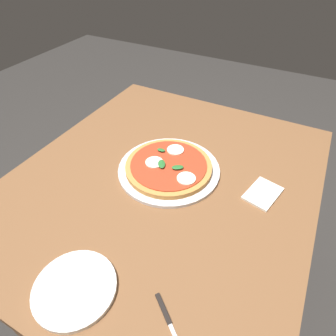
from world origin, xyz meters
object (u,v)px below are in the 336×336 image
at_px(pizza, 170,166).
at_px(napkin, 263,193).
at_px(plate_white, 75,288).
at_px(knife, 168,319).
at_px(dining_table, 163,197).
at_px(serving_tray, 168,169).

height_order(pizza, napkin, pizza).
height_order(plate_white, knife, plate_white).
height_order(dining_table, plate_white, plate_white).
bearing_deg(knife, napkin, -11.05).
distance_m(pizza, knife, 0.51).
relative_size(serving_tray, pizza, 1.18).
relative_size(dining_table, napkin, 9.01).
relative_size(dining_table, plate_white, 5.73).
distance_m(serving_tray, plate_white, 0.50).
distance_m(serving_tray, pizza, 0.02).
xyz_separation_m(serving_tray, plate_white, (-0.50, -0.00, 0.00)).
xyz_separation_m(plate_white, knife, (0.04, -0.23, -0.00)).
relative_size(serving_tray, plate_white, 1.78).
bearing_deg(pizza, knife, -153.00).
xyz_separation_m(dining_table, pizza, (0.04, -0.00, 0.12)).
relative_size(serving_tray, napkin, 2.80).
bearing_deg(serving_tray, dining_table, -175.13).
bearing_deg(dining_table, knife, -150.26).
bearing_deg(knife, pizza, 27.00).
relative_size(plate_white, knife, 1.47).
relative_size(dining_table, knife, 8.43).
xyz_separation_m(dining_table, napkin, (0.08, -0.33, 0.10)).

